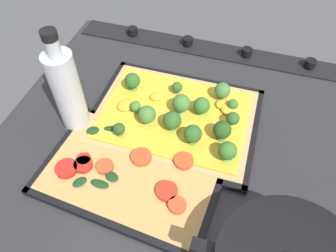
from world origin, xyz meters
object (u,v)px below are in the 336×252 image
object	(u,v)px
baking_tray_front	(174,119)
veggie_pizza_back	(130,171)
oil_bottle	(67,91)
baking_tray_back	(132,173)
broccoli_pizza	(180,115)

from	to	relation	value
baking_tray_front	veggie_pizza_back	size ratio (longest dim) A/B	1.09
veggie_pizza_back	oil_bottle	world-z (taller)	oil_bottle
baking_tray_back	broccoli_pizza	bearing A→B (deg)	-108.03
broccoli_pizza	baking_tray_back	distance (cm)	16.89
veggie_pizza_back	baking_tray_back	bearing A→B (deg)	-165.63
broccoli_pizza	baking_tray_back	size ratio (longest dim) A/B	0.95
broccoli_pizza	oil_bottle	world-z (taller)	oil_bottle
broccoli_pizza	baking_tray_back	world-z (taller)	broccoli_pizza
baking_tray_front	baking_tray_back	xyz separation A→B (cm)	(3.91, 16.18, 0.01)
broccoli_pizza	oil_bottle	bearing A→B (deg)	18.90
broccoli_pizza	oil_bottle	size ratio (longest dim) A/B	1.42
baking_tray_front	oil_bottle	distance (cm)	23.56
baking_tray_front	oil_bottle	bearing A→B (deg)	20.54
broccoli_pizza	oil_bottle	xyz separation A→B (cm)	(21.35, 7.31, 7.96)
baking_tray_back	oil_bottle	xyz separation A→B (cm)	(16.15, -8.66, 9.81)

